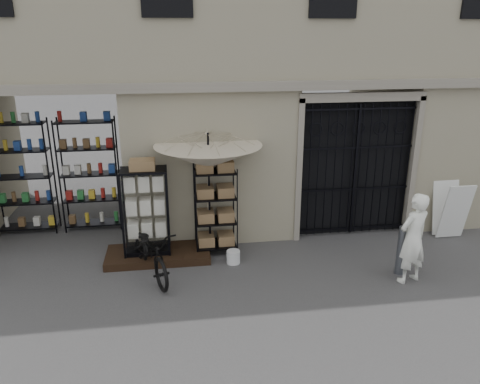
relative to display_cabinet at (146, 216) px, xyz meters
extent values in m
plane|color=black|center=(2.59, -1.59, -0.90)|extent=(80.00, 80.00, 0.00)
cube|color=gray|center=(2.59, 2.41, 3.60)|extent=(14.00, 4.00, 9.00)
cube|color=black|center=(-1.91, 1.21, 0.60)|extent=(3.00, 1.70, 3.00)
cube|color=black|center=(-1.96, 1.71, 0.35)|extent=(2.70, 0.50, 2.50)
cube|color=black|center=(4.34, 0.69, 0.60)|extent=(2.50, 0.06, 3.00)
cube|color=black|center=(4.34, 0.53, 0.55)|extent=(0.05, 0.05, 2.80)
cube|color=black|center=(0.19, -0.04, -0.82)|extent=(2.00, 0.90, 0.15)
cube|color=black|center=(0.00, 0.01, -0.70)|extent=(0.97, 0.80, 0.09)
cube|color=silver|center=(0.10, -0.23, 0.08)|extent=(0.72, 0.32, 1.55)
cube|color=silver|center=(0.00, 0.01, -0.01)|extent=(0.79, 0.62, 1.29)
cube|color=olive|center=(0.00, 0.01, 0.96)|extent=(0.56, 0.51, 0.18)
cube|color=black|center=(1.34, 0.10, 0.00)|extent=(0.88, 0.70, 1.80)
cube|color=olive|center=(1.34, 0.10, -0.05)|extent=(0.75, 0.57, 1.35)
cylinder|color=black|center=(1.23, 0.15, 0.32)|extent=(0.05, 0.05, 2.43)
imported|color=#C3B094|center=(1.23, 0.15, 1.20)|extent=(2.17, 2.20, 1.64)
cylinder|color=silver|center=(1.62, -0.44, -0.77)|extent=(0.32, 0.32, 0.25)
imported|color=black|center=(0.09, -0.71, -0.90)|extent=(0.91, 1.11, 1.81)
cylinder|color=slate|center=(4.59, -1.29, -0.43)|extent=(0.21, 0.21, 0.93)
imported|color=white|center=(4.62, -1.56, -0.90)|extent=(1.13, 1.76, 0.40)
cube|color=silver|center=(6.38, -0.07, -0.26)|extent=(0.59, 0.29, 1.24)
cube|color=silver|center=(6.38, 0.31, -0.26)|extent=(0.59, 0.29, 1.24)
camera|label=1|loc=(0.59, -8.45, 3.33)|focal=35.00mm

